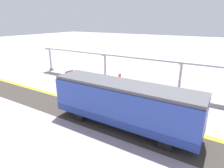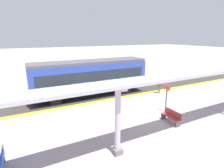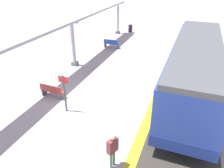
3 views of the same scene
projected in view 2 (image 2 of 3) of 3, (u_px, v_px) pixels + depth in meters
The scene contains 10 objects.
ground_plane at pixel (149, 111), 13.94m from camera, with size 176.00×176.00×0.00m, color #A59499.
tactile_edge_strip at pixel (125, 97), 17.11m from camera, with size 0.49×38.46×0.01m, color gold.
trackbed at pixel (116, 92), 18.69m from camera, with size 3.20×50.46×0.01m, color #38332D.
train_near_carriage at pixel (91, 78), 16.98m from camera, with size 2.65×11.03×3.48m.
canopy_pillar_second at pixel (118, 121), 8.37m from camera, with size 1.10×0.44×3.53m.
canopy_beam at pixel (193, 74), 10.04m from camera, with size 1.20×31.11×0.16m, color #A8AAB2.
bench_near_end at pixel (171, 116), 11.93m from camera, with size 1.51×0.46×0.86m.
bench_far_end at pixel (0, 163), 7.54m from camera, with size 1.51×0.49×0.86m.
platform_info_sign at pixel (167, 95), 13.44m from camera, with size 0.56×0.10×2.20m.
passenger_waiting_near_edge at pixel (159, 84), 17.92m from camera, with size 0.37×0.51×1.60m.
Camera 2 is at (10.13, -8.51, 5.69)m, focal length 28.26 mm.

